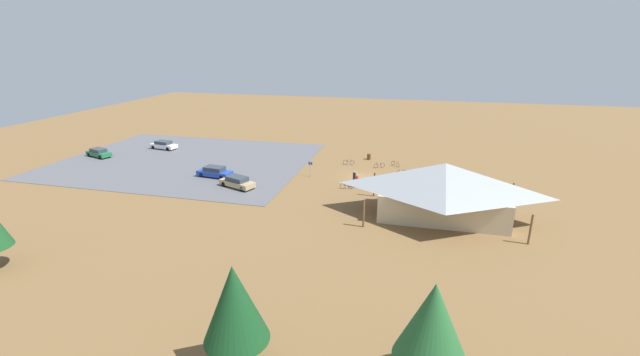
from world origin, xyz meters
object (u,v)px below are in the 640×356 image
bicycle_teal_trailside (397,179)px  visitor_near_lot (354,177)px  bike_pavilion (444,187)px  bicycle_white_yard_center (444,182)px  bicycle_green_back_row (413,181)px  bicycle_yellow_near_porch (395,164)px  visitor_at_bikes (357,181)px  car_tan_end_stall (237,182)px  pine_far_west (432,322)px  bicycle_blue_yard_front (349,162)px  bicycle_red_mid_cluster (427,182)px  bicycle_orange_edge_north (402,172)px  car_green_mid_lot (99,153)px  trash_bin (369,157)px  car_white_inner_stall (164,145)px  car_blue_back_corner (215,172)px  bicycle_purple_front_row (379,165)px  visitor_crossing_yard (492,192)px  pine_mideast (235,304)px  bicycle_black_lone_west (347,186)px  lot_sign (310,167)px

bicycle_teal_trailside → visitor_near_lot: size_ratio=0.88×
bike_pavilion → bicycle_white_yard_center: size_ratio=9.03×
bicycle_green_back_row → bicycle_yellow_near_porch: bicycle_green_back_row is taller
bicycle_yellow_near_porch → visitor_at_bikes: 11.38m
car_tan_end_stall → visitor_at_bikes: size_ratio=2.93×
pine_far_west → visitor_at_bikes: 31.85m
bicycle_blue_yard_front → visitor_near_lot: (-2.21, 8.26, 0.52)m
bicycle_green_back_row → bicycle_red_mid_cluster: bearing=173.5°
bicycle_orange_edge_north → car_green_mid_lot: car_green_mid_lot is taller
bike_pavilion → bicycle_teal_trailside: (5.35, -10.49, -2.99)m
trash_bin → visitor_at_bikes: visitor_at_bikes is taller
bicycle_teal_trailside → pine_far_west: bearing=96.6°
bicycle_green_back_row → bicycle_yellow_near_porch: (2.81, -7.35, -0.04)m
trash_bin → bicycle_orange_edge_north: size_ratio=0.62×
bicycle_blue_yard_front → car_white_inner_stall: size_ratio=0.36×
bicycle_white_yard_center → car_blue_back_corner: car_blue_back_corner is taller
bicycle_green_back_row → bicycle_orange_edge_north: (1.67, -3.30, -0.04)m
bicycle_purple_front_row → car_green_mid_lot: size_ratio=0.32×
bicycle_teal_trailside → car_blue_back_corner: size_ratio=0.31×
bicycle_red_mid_cluster → car_tan_end_stall: 24.39m
car_blue_back_corner → car_tan_end_stall: 5.71m
visitor_crossing_yard → pine_far_west: bearing=76.3°
bicycle_purple_front_row → visitor_at_bikes: bearing=78.6°
visitor_crossing_yard → bicycle_orange_edge_north: bearing=-31.5°
bicycle_purple_front_row → bicycle_yellow_near_porch: bearing=-148.5°
bicycle_white_yard_center → bicycle_blue_yard_front: bearing=-24.0°
bike_pavilion → bicycle_white_yard_center: (-0.73, -10.59, -3.01)m
bike_pavilion → bicycle_blue_yard_front: size_ratio=9.13×
bicycle_red_mid_cluster → car_tan_end_stall: bearing=16.1°
visitor_crossing_yard → bicycle_purple_front_row: bearing=-33.2°
pine_mideast → car_green_mid_lot: (40.76, -36.05, -3.62)m
car_white_inner_stall → car_green_mid_lot: bearing=44.3°
car_white_inner_stall → car_tan_end_stall: (-20.56, 14.88, 0.01)m
bicycle_orange_edge_north → bicycle_yellow_near_porch: bearing=-74.2°
bicycle_orange_edge_north → visitor_crossing_yard: 12.77m
car_white_inner_stall → visitor_crossing_yard: size_ratio=2.84×
bicycle_black_lone_west → lot_sign: bearing=-32.5°
bicycle_teal_trailside → car_blue_back_corner: (24.32, 4.08, 0.38)m
bicycle_blue_yard_front → bicycle_white_yard_center: bearing=156.0°
pine_mideast → visitor_at_bikes: pine_mideast is taller
pine_far_west → car_green_mid_lot: bearing=-34.1°
bicycle_white_yard_center → bicycle_black_lone_west: 12.81m
bicycle_yellow_near_porch → bicycle_orange_edge_north: bicycle_yellow_near_porch is taller
bicycle_black_lone_west → bicycle_green_back_row: bearing=-152.9°
bicycle_purple_front_row → bicycle_orange_edge_north: size_ratio=1.03×
car_white_inner_stall → bicycle_teal_trailside: bearing=169.2°
lot_sign → car_tan_end_stall: size_ratio=0.43×
bike_pavilion → pine_far_west: (1.43, 23.47, 0.72)m
bicycle_green_back_row → car_blue_back_corner: bearing=8.3°
bicycle_purple_front_row → car_tan_end_stall: (16.62, 12.95, 0.41)m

